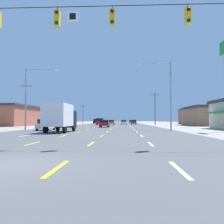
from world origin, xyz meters
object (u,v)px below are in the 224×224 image
suv_inner_left_midfar (100,121)px  sedan_center_turn_far (111,122)px  sedan_inner_right_farther (124,122)px  suv_far_left_distant_a (96,121)px  hatchback_far_right_distant_b (131,122)px  suv_far_left_distant_c (102,121)px  hatchback_far_right_farthest (134,122)px  box_truck_inner_left_nearest (60,116)px  streetlight_left_row_0 (30,93)px  sedan_center_turn_mid (105,123)px  hatchback_far_left_near (46,125)px  streetlight_right_row_0 (167,90)px

suv_inner_left_midfar → sedan_center_turn_far: size_ratio=1.09×
suv_inner_left_midfar → sedan_center_turn_far: suv_inner_left_midfar is taller
suv_inner_left_midfar → sedan_inner_right_farther: 8.92m
suv_far_left_distant_a → hatchback_far_right_distant_b: (14.06, 16.15, -0.24)m
hatchback_far_right_distant_b → suv_far_left_distant_c: bearing=146.7°
hatchback_far_right_distant_b → hatchback_far_right_farthest: bearing=-90.1°
box_truck_inner_left_nearest → streetlight_left_row_0: 9.01m
hatchback_far_right_farthest → suv_far_left_distant_a: 20.38m
sedan_center_turn_far → hatchback_far_right_farthest: 11.07m
hatchback_far_right_farthest → hatchback_far_right_distant_b: bearing=89.9°
sedan_center_turn_mid → hatchback_far_right_distant_b: 63.71m
sedan_center_turn_mid → sedan_center_turn_far: 23.70m
box_truck_inner_left_nearest → streetlight_left_row_0: size_ratio=0.81×
sedan_center_turn_far → hatchback_far_right_distant_b: hatchback_far_right_distant_b is taller
hatchback_far_left_near → sedan_inner_right_farther: 45.95m
hatchback_far_left_near → suv_inner_left_midfar: bearing=84.5°
suv_inner_left_midfar → streetlight_left_row_0: size_ratio=0.55×
box_truck_inner_left_nearest → sedan_center_turn_mid: 21.38m
hatchback_far_left_near → hatchback_far_right_farthest: size_ratio=1.00×
box_truck_inner_left_nearest → hatchback_far_left_near: (-3.39, 5.26, -1.05)m
sedan_center_turn_mid → streetlight_left_row_0: bearing=-121.9°
box_truck_inner_left_nearest → suv_far_left_distant_a: size_ratio=1.47×
sedan_center_turn_far → suv_far_left_distant_c: suv_far_left_distant_c is taller
hatchback_far_left_near → suv_far_left_distant_c: (0.04, 88.29, 0.24)m
sedan_inner_right_farther → streetlight_right_row_0: size_ratio=0.47×
sedan_center_turn_mid → suv_far_left_distant_c: bearing=95.4°
sedan_center_turn_far → box_truck_inner_left_nearest: bearing=-94.7°
suv_far_left_distant_a → streetlight_right_row_0: 64.70m
hatchback_far_right_farthest → streetlight_left_row_0: 50.53m
hatchback_far_right_farthest → box_truck_inner_left_nearest: bearing=-101.2°
hatchback_far_left_near → suv_far_left_distant_c: suv_far_left_distant_c is taller
suv_inner_left_midfar → hatchback_far_right_farthest: (10.25, 9.02, -0.24)m
suv_far_left_distant_c → box_truck_inner_left_nearest: bearing=-88.0°
box_truck_inner_left_nearest → hatchback_far_right_distant_b: bearing=82.8°
suv_far_left_distant_c → sedan_center_turn_far: bearing=-81.8°
streetlight_right_row_0 → hatchback_far_right_distant_b: bearing=91.9°
suv_far_left_distant_a → suv_far_left_distant_c: bearing=89.9°
box_truck_inner_left_nearest → sedan_center_turn_far: box_truck_inner_left_nearest is taller
hatchback_far_right_distant_b → suv_far_left_distant_c: suv_far_left_distant_c is taller
hatchback_far_right_distant_b → suv_far_left_distant_c: size_ratio=0.80×
sedan_center_turn_mid → suv_inner_left_midfar: suv_inner_left_midfar is taller
hatchback_far_right_farthest → streetlight_left_row_0: (-16.54, -47.54, 4.45)m
sedan_inner_right_farther → hatchback_far_right_farthest: size_ratio=1.15×
suv_inner_left_midfar → streetlight_left_row_0: 39.25m
sedan_center_turn_far → suv_far_left_distant_a: bearing=106.9°
hatchback_far_left_near → hatchback_far_right_distant_b: bearing=79.9°
suv_far_left_distant_a → box_truck_inner_left_nearest: bearing=-87.1°
sedan_inner_right_farther → suv_far_left_distant_a: 21.19m
suv_far_left_distant_a → suv_inner_left_midfar: bearing=-81.0°
suv_far_left_distant_a → suv_far_left_distant_c: (0.06, 25.34, 0.00)m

